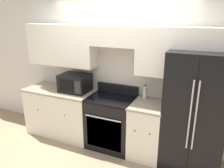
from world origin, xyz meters
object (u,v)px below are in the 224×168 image
object	(u,v)px
bottle	(145,93)
oven_range	(111,122)
microwave	(75,83)
refrigerator	(194,111)

from	to	relation	value
bottle	oven_range	bearing A→B (deg)	-159.37
oven_range	microwave	size ratio (longest dim) A/B	2.05
refrigerator	microwave	world-z (taller)	refrigerator
oven_range	refrigerator	bearing A→B (deg)	2.29
bottle	microwave	bearing A→B (deg)	-173.06
microwave	bottle	distance (m)	1.28
refrigerator	bottle	size ratio (longest dim) A/B	7.26
microwave	bottle	size ratio (longest dim) A/B	2.11
refrigerator	bottle	distance (m)	0.82
oven_range	microwave	bearing A→B (deg)	176.62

